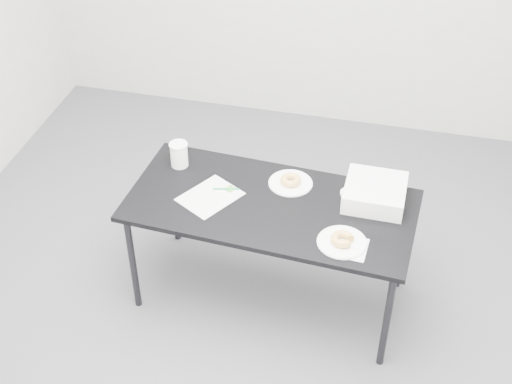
% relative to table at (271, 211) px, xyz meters
% --- Properties ---
extents(floor, '(4.00, 4.00, 0.00)m').
position_rel_table_xyz_m(floor, '(-0.10, -0.06, -0.63)').
color(floor, '#515156').
rests_on(floor, ground).
extents(table, '(1.53, 0.79, 0.68)m').
position_rel_table_xyz_m(table, '(0.00, 0.00, 0.00)').
color(table, black).
rests_on(table, floor).
extents(scorecard, '(0.35, 0.38, 0.00)m').
position_rel_table_xyz_m(scorecard, '(-0.32, -0.02, 0.05)').
color(scorecard, white).
rests_on(scorecard, table).
extents(logo_patch, '(0.07, 0.07, 0.00)m').
position_rel_table_xyz_m(logo_patch, '(-0.24, 0.06, 0.06)').
color(logo_patch, green).
rests_on(logo_patch, scorecard).
extents(pen, '(0.14, 0.04, 0.01)m').
position_rel_table_xyz_m(pen, '(-0.26, 0.06, 0.06)').
color(pen, '#0C8551').
rests_on(pen, scorecard).
extents(napkin, '(0.18, 0.18, 0.00)m').
position_rel_table_xyz_m(napkin, '(0.44, -0.24, 0.05)').
color(napkin, white).
rests_on(napkin, table).
extents(plate_near, '(0.24, 0.24, 0.01)m').
position_rel_table_xyz_m(plate_near, '(0.40, -0.22, 0.06)').
color(plate_near, white).
rests_on(plate_near, napkin).
extents(donut_near, '(0.13, 0.13, 0.04)m').
position_rel_table_xyz_m(donut_near, '(0.40, -0.22, 0.08)').
color(donut_near, '#BE8F3C').
rests_on(donut_near, plate_near).
extents(plate_far, '(0.24, 0.24, 0.01)m').
position_rel_table_xyz_m(plate_far, '(0.07, 0.19, 0.05)').
color(plate_far, white).
rests_on(plate_far, table).
extents(donut_far, '(0.14, 0.14, 0.04)m').
position_rel_table_xyz_m(donut_far, '(0.07, 0.19, 0.08)').
color(donut_far, '#BE8F3C').
rests_on(donut_far, plate_far).
extents(coffee_cup, '(0.09, 0.09, 0.14)m').
position_rel_table_xyz_m(coffee_cup, '(-0.56, 0.21, 0.12)').
color(coffee_cup, white).
rests_on(coffee_cup, table).
extents(cup_lid, '(0.10, 0.10, 0.01)m').
position_rel_table_xyz_m(cup_lid, '(0.39, 0.17, 0.06)').
color(cup_lid, white).
rests_on(cup_lid, table).
extents(bakery_box, '(0.31, 0.31, 0.10)m').
position_rel_table_xyz_m(bakery_box, '(0.52, 0.15, 0.10)').
color(bakery_box, white).
rests_on(bakery_box, table).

